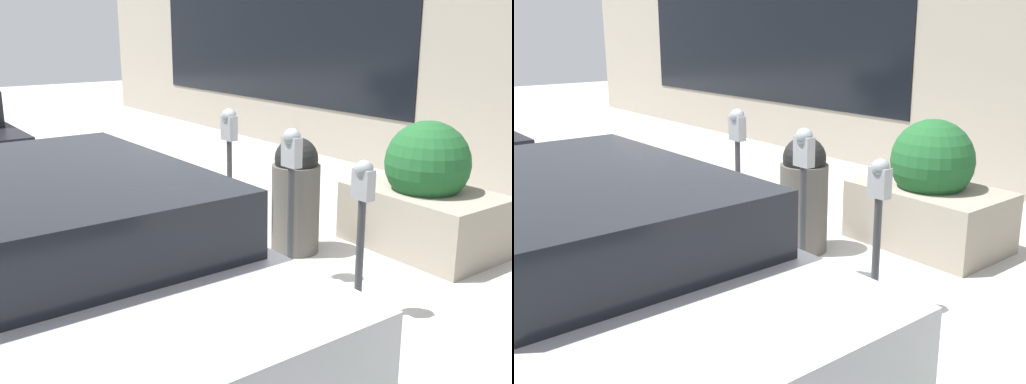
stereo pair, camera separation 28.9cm
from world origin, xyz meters
TOP-DOWN VIEW (x-y plane):
  - ground_plane at (0.00, 0.00)m, footprint 40.00×40.00m
  - curb_strip at (0.00, 0.08)m, footprint 24.50×0.16m
  - parking_meter_nearest at (-0.86, -0.52)m, footprint 0.17×0.14m
  - parking_meter_second at (-0.01, -0.53)m, footprint 0.18×0.15m
  - parking_meter_middle at (0.90, -0.49)m, footprint 0.17×0.14m
  - planter_box at (-0.19, -2.13)m, footprint 1.51×0.97m
  - parked_car_middle at (0.04, 1.54)m, footprint 4.56×1.97m
  - trash_bin at (0.52, -1.02)m, footprint 0.48×0.48m

SIDE VIEW (x-z plane):
  - ground_plane at x=0.00m, z-range 0.00..0.00m
  - curb_strip at x=0.00m, z-range 0.00..0.04m
  - planter_box at x=-0.19m, z-range -0.12..1.20m
  - trash_bin at x=0.52m, z-range 0.00..1.17m
  - parked_car_middle at x=0.04m, z-range 0.05..1.37m
  - parking_meter_nearest at x=-0.86m, z-range 0.26..1.52m
  - parking_meter_second at x=-0.01m, z-range 0.29..1.67m
  - parking_meter_middle at x=0.90m, z-range 0.35..1.80m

